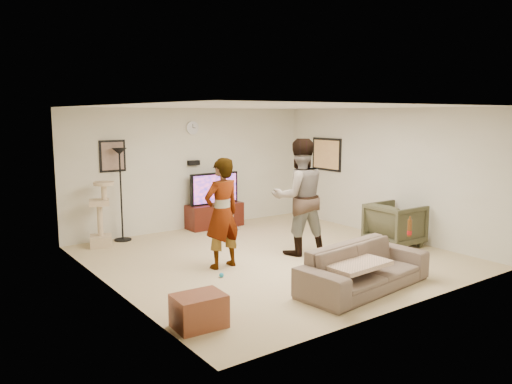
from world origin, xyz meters
TOP-DOWN VIEW (x-y plane):
  - floor at (0.00, 0.00)m, footprint 5.50×5.50m
  - ceiling at (0.00, 0.00)m, footprint 5.50×5.50m
  - wall_back at (0.00, 2.75)m, footprint 5.50×0.04m
  - wall_front at (0.00, -2.75)m, footprint 5.50×0.04m
  - wall_left at (-2.75, 0.00)m, footprint 0.04×5.50m
  - wall_right at (2.75, 0.00)m, footprint 0.04×5.50m
  - wall_clock at (0.00, 2.72)m, footprint 0.26×0.04m
  - wall_speaker at (0.00, 2.69)m, footprint 0.25×0.10m
  - picture_back at (-1.70, 2.73)m, footprint 0.42×0.03m
  - picture_right at (2.73, 1.60)m, footprint 0.03×0.78m
  - tv_stand at (0.38, 2.50)m, footprint 1.21×0.45m
  - console_box at (0.46, 2.11)m, footprint 0.40×0.30m
  - tv at (0.38, 2.50)m, footprint 1.11×0.08m
  - tv_screen at (0.38, 2.46)m, footprint 1.02×0.01m
  - floor_lamp at (-1.63, 2.55)m, footprint 0.32×0.32m
  - cat_tree at (-2.12, 2.36)m, footprint 0.48×0.48m
  - person_left at (-1.00, -0.01)m, footprint 0.66×0.47m
  - person_right at (0.49, -0.10)m, footprint 1.14×1.01m
  - sofa at (0.07, -1.98)m, footprint 2.14×1.03m
  - throw_blanket at (-0.18, -1.98)m, footprint 0.95×0.76m
  - beer_bottle at (1.01, -1.98)m, footprint 0.06×0.06m
  - armchair at (2.25, -0.73)m, footprint 0.89×0.87m
  - side_table at (-2.40, -1.77)m, footprint 0.59×0.46m
  - toy_ball at (-1.27, -0.43)m, footprint 0.07×0.07m

SIDE VIEW (x-z plane):
  - floor at x=0.00m, z-range -0.02..0.00m
  - console_box at x=0.46m, z-range 0.00..0.07m
  - toy_ball at x=-1.27m, z-range 0.00..0.07m
  - side_table at x=-2.40m, z-range 0.00..0.38m
  - tv_stand at x=0.38m, z-range 0.00..0.50m
  - sofa at x=0.07m, z-range 0.00..0.60m
  - armchair at x=2.25m, z-range 0.00..0.79m
  - throw_blanket at x=-0.18m, z-range 0.38..0.44m
  - cat_tree at x=-2.12m, z-range 0.00..1.19m
  - beer_bottle at x=1.01m, z-range 0.60..0.85m
  - tv at x=0.38m, z-range 0.50..1.16m
  - tv_screen at x=0.38m, z-range 0.54..1.12m
  - person_left at x=-1.00m, z-range 0.00..1.73m
  - floor_lamp at x=-1.63m, z-range 0.00..1.75m
  - person_right at x=0.49m, z-range 0.00..1.98m
  - wall_back at x=0.00m, z-range 0.00..2.50m
  - wall_front at x=0.00m, z-range 0.00..2.50m
  - wall_left at x=-2.75m, z-range 0.00..2.50m
  - wall_right at x=2.75m, z-range 0.00..2.50m
  - wall_speaker at x=0.00m, z-range 1.33..1.43m
  - picture_right at x=2.73m, z-range 1.19..1.81m
  - picture_back at x=-1.70m, z-range 1.34..1.86m
  - wall_clock at x=0.00m, z-range 1.97..2.23m
  - ceiling at x=0.00m, z-range 2.50..2.52m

